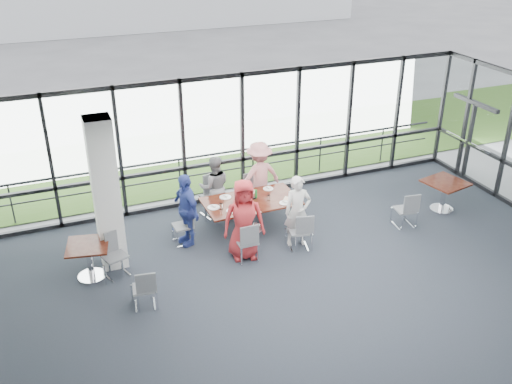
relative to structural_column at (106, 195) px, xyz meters
name	(u,v)px	position (x,y,z in m)	size (l,w,h in m)	color
floor	(337,307)	(3.60, -3.00, -1.61)	(12.00, 10.00, 0.02)	#232931
ceiling	(350,147)	(3.60, -3.00, 1.60)	(12.00, 10.00, 0.04)	white
curtain_wall_back	(242,137)	(3.60, 2.00, 0.00)	(12.00, 0.10, 3.20)	white
exit_door	(469,142)	(9.60, 0.75, -0.55)	(0.12, 1.60, 2.10)	black
structural_column	(106,195)	(0.00, 0.00, 0.00)	(0.50, 0.50, 3.20)	white
apron	(190,132)	(3.60, 7.00, -1.62)	(80.00, 70.00, 0.02)	slate
grass_strip	(208,153)	(3.60, 5.00, -1.59)	(80.00, 5.00, 0.01)	#375E19
guard_rail	(235,168)	(3.60, 2.60, -1.10)	(0.06, 0.06, 12.00)	#2D2D33
main_table	(251,205)	(3.15, 0.26, -0.96)	(2.14, 1.19, 0.75)	#370B08
side_table_left	(88,250)	(-0.51, -0.31, -0.98)	(0.95, 0.95, 0.75)	#370B08
side_table_right	(445,186)	(7.85, -0.57, -0.96)	(1.07, 1.07, 0.75)	#370B08
diner_near_left	(244,220)	(2.60, -0.73, -0.71)	(0.87, 0.56, 1.77)	#AA262A
diner_near_right	(298,211)	(3.85, -0.69, -0.80)	(0.59, 0.43, 1.60)	silver
diner_far_left	(215,187)	(2.59, 1.20, -0.83)	(0.74, 0.46, 1.53)	slate
diner_far_right	(259,176)	(3.72, 1.18, -0.74)	(1.11, 0.58, 1.73)	#DD8686
diner_end	(186,209)	(1.64, 0.25, -0.77)	(0.97, 0.53, 1.66)	#2F4094
chair_main_nl	(246,241)	(2.61, -0.85, -1.16)	(0.43, 0.43, 0.87)	slate
chair_main_nr	(299,231)	(3.82, -0.86, -1.18)	(0.41, 0.41, 0.84)	slate
chair_main_fl	(212,197)	(2.54, 1.25, -1.11)	(0.48, 0.48, 0.97)	slate
chair_main_fr	(253,192)	(3.59, 1.29, -1.19)	(0.40, 0.40, 0.82)	slate
chair_main_end	(183,226)	(1.55, 0.28, -1.18)	(0.41, 0.41, 0.83)	slate
chair_spare_la	(144,288)	(0.29, -1.64, -1.20)	(0.39, 0.39, 0.80)	slate
chair_spare_lb	(114,256)	(-0.04, -0.44, -1.15)	(0.44, 0.44, 0.91)	slate
chair_spare_r	(405,210)	(6.50, -0.90, -1.17)	(0.42, 0.42, 0.85)	slate
plate_nl	(232,211)	(2.58, -0.05, -0.84)	(0.25, 0.25, 0.01)	white
plate_nr	(284,203)	(3.79, -0.14, -0.84)	(0.24, 0.24, 0.01)	white
plate_fl	(225,197)	(2.66, 0.61, -0.84)	(0.27, 0.27, 0.01)	white
plate_fr	(268,189)	(3.73, 0.65, -0.84)	(0.24, 0.24, 0.01)	white
plate_end	(214,207)	(2.26, 0.24, -0.84)	(0.27, 0.27, 0.01)	white
tumbler_a	(243,206)	(2.84, -0.04, -0.78)	(0.07, 0.07, 0.13)	white
tumbler_b	(269,198)	(3.51, 0.11, -0.78)	(0.07, 0.07, 0.13)	white
tumbler_c	(250,191)	(3.25, 0.57, -0.78)	(0.07, 0.07, 0.14)	white
tumbler_d	(221,206)	(2.39, 0.11, -0.78)	(0.07, 0.07, 0.14)	white
menu_a	(253,212)	(2.98, -0.28, -0.85)	(0.33, 0.23, 0.00)	silver
menu_b	(290,199)	(4.00, 0.00, -0.85)	(0.28, 0.19, 0.00)	silver
menu_c	(250,192)	(3.27, 0.64, -0.85)	(0.31, 0.22, 0.00)	silver
condiment_caddy	(253,198)	(3.23, 0.31, -0.83)	(0.10, 0.07, 0.04)	black
ketchup_bottle	(249,196)	(3.11, 0.30, -0.76)	(0.06, 0.06, 0.18)	#B5192D
green_bottle	(256,194)	(3.30, 0.34, -0.75)	(0.05, 0.05, 0.20)	#197A29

